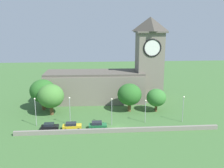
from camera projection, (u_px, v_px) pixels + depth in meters
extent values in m
plane|color=#3D6633|center=(113.00, 109.00, 76.52)|extent=(200.00, 200.00, 0.00)
cube|color=slate|center=(95.00, 87.00, 83.85)|extent=(32.20, 12.49, 9.17)
cube|color=#524C43|center=(94.00, 73.00, 82.71)|extent=(32.18, 11.53, 0.70)
cube|color=slate|center=(149.00, 67.00, 83.40)|extent=(8.32, 8.32, 22.40)
cube|color=#5B554B|center=(150.00, 32.00, 80.77)|extent=(9.65, 9.65, 0.50)
pyramid|color=#403C35|center=(150.00, 24.00, 80.20)|extent=(8.73, 8.73, 4.50)
cylinder|color=white|center=(152.00, 48.00, 77.83)|extent=(5.23, 0.21, 5.23)
torus|color=black|center=(152.00, 48.00, 77.83)|extent=(5.71, 0.57, 5.70)
cylinder|color=white|center=(162.00, 47.00, 82.11)|extent=(0.21, 5.23, 5.23)
torus|color=black|center=(162.00, 47.00, 82.11)|extent=(0.57, 5.71, 5.70)
cube|color=gray|center=(118.00, 130.00, 59.69)|extent=(48.53, 0.70, 1.02)
cube|color=black|center=(50.00, 127.00, 61.10)|extent=(4.23, 1.84, 0.76)
cube|color=#1E232B|center=(49.00, 124.00, 60.93)|extent=(2.37, 1.61, 0.60)
cylinder|color=black|center=(57.00, 127.00, 62.18)|extent=(0.61, 0.33, 0.61)
cylinder|color=black|center=(56.00, 130.00, 60.43)|extent=(0.61, 0.33, 0.61)
cylinder|color=black|center=(45.00, 127.00, 61.94)|extent=(0.61, 0.33, 0.61)
cylinder|color=black|center=(43.00, 130.00, 60.19)|extent=(0.61, 0.33, 0.61)
cube|color=gold|center=(72.00, 127.00, 61.22)|extent=(4.61, 1.99, 0.81)
cube|color=#1E232B|center=(71.00, 124.00, 61.03)|extent=(2.60, 1.71, 0.64)
cylinder|color=black|center=(79.00, 126.00, 62.38)|extent=(0.66, 0.35, 0.65)
cylinder|color=black|center=(78.00, 129.00, 60.59)|extent=(0.66, 0.35, 0.65)
cylinder|color=black|center=(66.00, 127.00, 62.04)|extent=(0.66, 0.35, 0.65)
cylinder|color=black|center=(65.00, 130.00, 60.26)|extent=(0.66, 0.35, 0.65)
cube|color=#1E6B38|center=(98.00, 126.00, 61.48)|extent=(4.35, 1.92, 0.87)
cube|color=#1E232B|center=(97.00, 123.00, 61.28)|extent=(2.44, 1.69, 0.70)
cylinder|color=black|center=(104.00, 126.00, 62.62)|extent=(0.70, 0.35, 0.70)
cylinder|color=black|center=(104.00, 129.00, 60.76)|extent=(0.70, 0.35, 0.70)
cylinder|color=black|center=(92.00, 126.00, 62.40)|extent=(0.70, 0.35, 0.70)
cylinder|color=black|center=(92.00, 129.00, 60.53)|extent=(0.70, 0.35, 0.70)
cylinder|color=#9EA0A5|center=(36.00, 113.00, 62.65)|extent=(0.14, 0.14, 6.91)
sphere|color=#F4EFCC|center=(35.00, 99.00, 61.81)|extent=(0.44, 0.44, 0.44)
cylinder|color=#9EA0A5|center=(70.00, 112.00, 63.34)|extent=(0.14, 0.14, 6.94)
sphere|color=#F4EFCC|center=(69.00, 98.00, 62.50)|extent=(0.44, 0.44, 0.44)
cylinder|color=#9EA0A5|center=(112.00, 113.00, 63.28)|extent=(0.14, 0.14, 6.67)
sphere|color=#F4EFCC|center=(112.00, 99.00, 62.47)|extent=(0.44, 0.44, 0.44)
cylinder|color=#9EA0A5|center=(145.00, 112.00, 65.16)|extent=(0.14, 0.14, 5.68)
sphere|color=#F4EFCC|center=(146.00, 101.00, 64.46)|extent=(0.44, 0.44, 0.44)
cylinder|color=#9EA0A5|center=(183.00, 110.00, 65.47)|extent=(0.14, 0.14, 6.55)
sphere|color=#F4EFCC|center=(184.00, 97.00, 64.67)|extent=(0.44, 0.44, 0.44)
cylinder|color=brown|center=(44.00, 105.00, 75.22)|extent=(1.05, 1.05, 3.04)
ellipsoid|color=#286023|center=(43.00, 91.00, 74.22)|extent=(7.53, 7.53, 6.78)
cylinder|color=brown|center=(156.00, 108.00, 73.88)|extent=(0.79, 0.79, 2.13)
ellipsoid|color=#33702D|center=(156.00, 98.00, 73.15)|extent=(5.67, 5.67, 5.11)
cylinder|color=brown|center=(129.00, 107.00, 74.03)|extent=(0.99, 0.99, 2.50)
ellipsoid|color=#286023|center=(129.00, 94.00, 73.13)|extent=(7.04, 7.04, 6.33)
cylinder|color=brown|center=(52.00, 110.00, 71.11)|extent=(1.03, 1.03, 2.76)
ellipsoid|color=#427A33|center=(51.00, 96.00, 70.16)|extent=(7.34, 7.34, 6.61)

